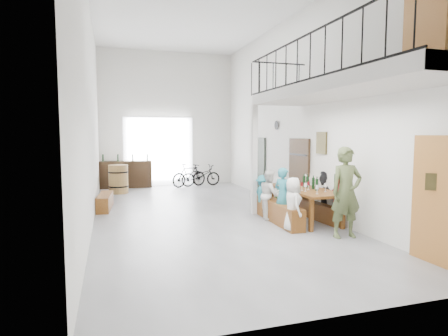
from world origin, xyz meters
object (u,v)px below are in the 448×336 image
object	(u,v)px
side_bench	(105,202)
host_standing	(346,192)
bench_inner	(278,212)
tasting_table	(304,192)
bicycle_near	(201,176)
oak_barrel	(118,179)
serving_counter	(126,174)

from	to	relation	value
side_bench	host_standing	world-z (taller)	host_standing
bench_inner	host_standing	size ratio (longest dim) A/B	1.16
tasting_table	bicycle_near	distance (m)	6.80
oak_barrel	serving_counter	bearing A→B (deg)	77.41
side_bench	serving_counter	size ratio (longest dim) A/B	0.76
side_bench	bicycle_near	distance (m)	5.32
host_standing	bicycle_near	distance (m)	8.39
oak_barrel	bicycle_near	world-z (taller)	oak_barrel
serving_counter	bench_inner	bearing A→B (deg)	-62.90
tasting_table	side_bench	xyz separation A→B (m)	(-4.70, 2.90, -0.49)
tasting_table	host_standing	xyz separation A→B (m)	(0.06, -1.59, 0.23)
tasting_table	bench_inner	distance (m)	0.83
tasting_table	serving_counter	size ratio (longest dim) A/B	1.17
serving_counter	bicycle_near	distance (m)	2.98
tasting_table	serving_counter	xyz separation A→B (m)	(-3.95, 7.18, -0.18)
tasting_table	oak_barrel	distance (m)	7.17
tasting_table	host_standing	world-z (taller)	host_standing
side_bench	oak_barrel	size ratio (longest dim) A/B	1.48
bench_inner	bicycle_near	size ratio (longest dim) A/B	1.31
side_bench	host_standing	xyz separation A→B (m)	(4.76, -4.49, 0.72)
oak_barrel	host_standing	xyz separation A→B (m)	(4.33, -7.35, 0.42)
bench_inner	host_standing	bearing A→B (deg)	-63.44
tasting_table	host_standing	bearing A→B (deg)	-88.41
bench_inner	host_standing	world-z (taller)	host_standing
bench_inner	side_bench	xyz separation A→B (m)	(-4.01, 2.88, -0.03)
side_bench	serving_counter	distance (m)	4.36
oak_barrel	serving_counter	distance (m)	1.45
bench_inner	serving_counter	bearing A→B (deg)	115.90
tasting_table	host_standing	distance (m)	1.61
tasting_table	side_bench	bearing A→B (deg)	147.59
serving_counter	host_standing	bearing A→B (deg)	-62.78
bench_inner	serving_counter	distance (m)	7.88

